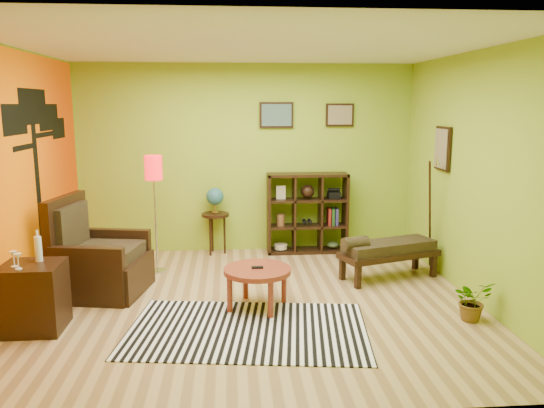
{
  "coord_description": "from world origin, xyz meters",
  "views": [
    {
      "loc": [
        -0.26,
        -5.69,
        2.2
      ],
      "look_at": [
        0.24,
        0.43,
        1.05
      ],
      "focal_mm": 35.0,
      "sensor_mm": 36.0,
      "label": 1
    }
  ],
  "objects": [
    {
      "name": "coffee_table",
      "position": [
        0.03,
        -0.16,
        0.39
      ],
      "size": [
        0.74,
        0.74,
        0.47
      ],
      "color": "maroon",
      "rests_on": "ground"
    },
    {
      "name": "zebra_rug",
      "position": [
        -0.1,
        -0.75,
        0.01
      ],
      "size": [
        2.52,
        1.74,
        0.01
      ],
      "primitive_type": "cube",
      "rotation": [
        0.0,
        0.0,
        -0.13
      ],
      "color": "white",
      "rests_on": "ground"
    },
    {
      "name": "cube_shelf",
      "position": [
        0.91,
        2.03,
        0.6
      ],
      "size": [
        1.2,
        0.35,
        1.2
      ],
      "color": "black",
      "rests_on": "ground"
    },
    {
      "name": "floor_lamp",
      "position": [
        -1.23,
        1.21,
        1.26
      ],
      "size": [
        0.24,
        0.24,
        1.56
      ],
      "color": "silver",
      "rests_on": "ground"
    },
    {
      "name": "ground",
      "position": [
        0.0,
        0.0,
        0.0
      ],
      "size": [
        5.0,
        5.0,
        0.0
      ],
      "primitive_type": "plane",
      "color": "tan",
      "rests_on": "ground"
    },
    {
      "name": "room_shell",
      "position": [
        -0.09,
        0.01,
        1.8
      ],
      "size": [
        5.04,
        4.54,
        2.82
      ],
      "color": "#8EB327",
      "rests_on": "ground"
    },
    {
      "name": "globe_table",
      "position": [
        -0.47,
        2.05,
        0.76
      ],
      "size": [
        0.41,
        0.41,
        1.0
      ],
      "color": "black",
      "rests_on": "ground"
    },
    {
      "name": "potted_plant",
      "position": [
        2.23,
        -0.68,
        0.17
      ],
      "size": [
        0.47,
        0.51,
        0.33
      ],
      "primitive_type": "imported",
      "rotation": [
        0.0,
        0.0,
        0.23
      ],
      "color": "#26661E",
      "rests_on": "ground"
    },
    {
      "name": "bench",
      "position": [
        1.73,
        0.7,
        0.38
      ],
      "size": [
        1.37,
        0.84,
        0.6
      ],
      "color": "black",
      "rests_on": "ground"
    },
    {
      "name": "side_cabinet",
      "position": [
        -2.2,
        -0.56,
        0.34
      ],
      "size": [
        0.57,
        0.52,
        0.99
      ],
      "color": "black",
      "rests_on": "ground"
    },
    {
      "name": "armchair",
      "position": [
        -1.83,
        0.48,
        0.35
      ],
      "size": [
        1.11,
        1.1,
        1.16
      ],
      "color": "black",
      "rests_on": "ground"
    }
  ]
}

